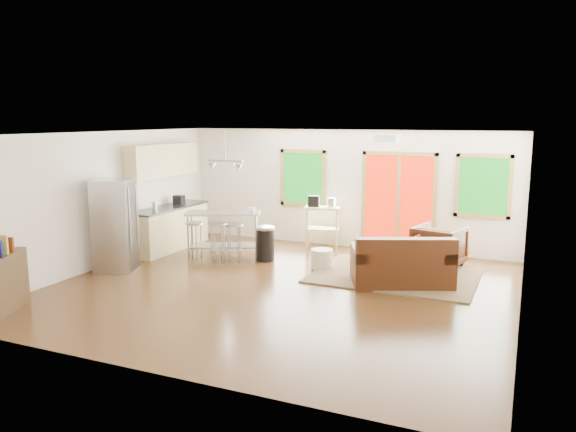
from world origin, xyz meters
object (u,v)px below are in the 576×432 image
at_px(loveseat, 402,265).
at_px(kitchen_cart, 321,212).
at_px(island, 223,226).
at_px(rug, 395,275).
at_px(armchair, 439,244).
at_px(coffee_table, 401,259).
at_px(ottoman, 379,254).
at_px(refrigerator, 115,225).

relative_size(loveseat, kitchen_cart, 1.64).
relative_size(loveseat, island, 1.18).
height_order(loveseat, island, island).
xyz_separation_m(loveseat, kitchen_cart, (-2.25, 2.11, 0.44)).
relative_size(rug, island, 1.79).
distance_m(armchair, kitchen_cart, 2.74).
bearing_deg(coffee_table, island, -177.83).
bearing_deg(kitchen_cart, coffee_table, -35.39).
bearing_deg(loveseat, coffee_table, 80.75).
distance_m(armchair, ottoman, 1.17).
bearing_deg(armchair, rug, 72.55).
relative_size(coffee_table, island, 0.61).
relative_size(island, kitchen_cart, 1.39).
relative_size(rug, refrigerator, 1.67).
height_order(rug, refrigerator, refrigerator).
distance_m(loveseat, kitchen_cart, 3.12).
xyz_separation_m(loveseat, armchair, (0.40, 1.50, 0.09)).
distance_m(loveseat, island, 3.84).
bearing_deg(rug, loveseat, -66.13).
bearing_deg(loveseat, refrigerator, 169.81).
bearing_deg(refrigerator, rug, -1.86).
height_order(rug, loveseat, loveseat).
height_order(ottoman, refrigerator, refrigerator).
bearing_deg(ottoman, coffee_table, -46.21).
bearing_deg(island, coffee_table, 2.17).
bearing_deg(refrigerator, ottoman, 7.37).
height_order(armchair, kitchen_cart, kitchen_cart).
bearing_deg(ottoman, rug, -55.50).
bearing_deg(kitchen_cart, armchair, -13.03).
relative_size(refrigerator, kitchen_cart, 1.48).
bearing_deg(refrigerator, coffee_table, -0.85).
relative_size(loveseat, refrigerator, 1.11).
distance_m(rug, loveseat, 0.64).
bearing_deg(coffee_table, refrigerator, -160.40).
distance_m(rug, island, 3.64).
bearing_deg(refrigerator, loveseat, -7.77).
bearing_deg(rug, coffee_table, 60.13).
relative_size(rug, kitchen_cart, 2.48).
bearing_deg(coffee_table, rug, -119.87).
xyz_separation_m(coffee_table, ottoman, (-0.55, 0.57, -0.09)).
bearing_deg(coffee_table, kitchen_cart, 144.61).
height_order(ottoman, island, island).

